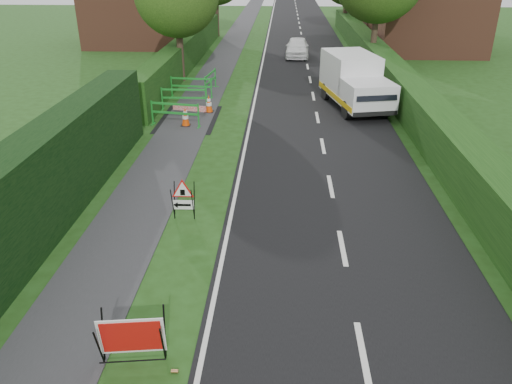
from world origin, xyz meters
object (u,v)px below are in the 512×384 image
object	(u,v)px
triangle_sign	(182,197)
works_van	(354,80)
red_rect_sign	(132,337)
hatchback_car	(297,47)

from	to	relation	value
triangle_sign	works_van	bearing A→B (deg)	61.45
red_rect_sign	hatchback_car	xyz separation A→B (m)	(3.42, 28.08, 0.09)
triangle_sign	works_van	size ratio (longest dim) A/B	0.18
works_van	triangle_sign	bearing A→B (deg)	-130.00
works_van	hatchback_car	distance (m)	12.13
red_rect_sign	works_van	bearing A→B (deg)	63.09
works_van	hatchback_car	size ratio (longest dim) A/B	1.43
hatchback_car	red_rect_sign	bearing A→B (deg)	-94.67
red_rect_sign	hatchback_car	bearing A→B (deg)	75.61
works_van	hatchback_car	world-z (taller)	works_van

